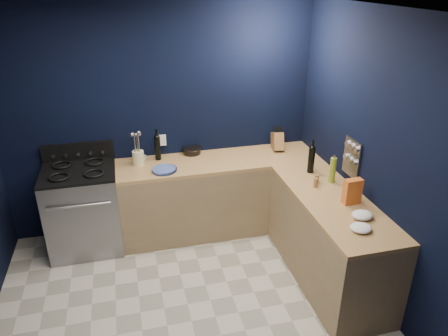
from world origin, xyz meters
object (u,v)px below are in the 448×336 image
object	(u,v)px
knife_block	(277,141)
crouton_bag	(352,191)
gas_range	(84,211)
utensil_crock	(138,158)
plate_stack	(164,170)

from	to	relation	value
knife_block	crouton_bag	size ratio (longest dim) A/B	0.88
gas_range	knife_block	world-z (taller)	knife_block
gas_range	utensil_crock	size ratio (longest dim) A/B	5.74
plate_stack	knife_block	world-z (taller)	knife_block
gas_range	utensil_crock	bearing A→B (deg)	9.29
gas_range	plate_stack	size ratio (longest dim) A/B	3.62
gas_range	knife_block	bearing A→B (deg)	3.63
knife_block	crouton_bag	xyz separation A→B (m)	(0.21, -1.38, 0.01)
utensil_crock	plate_stack	bearing A→B (deg)	-43.67
plate_stack	crouton_bag	world-z (taller)	crouton_bag
plate_stack	utensil_crock	size ratio (longest dim) A/B	1.59
utensil_crock	crouton_bag	distance (m)	2.28
knife_block	plate_stack	bearing A→B (deg)	-161.82
knife_block	crouton_bag	world-z (taller)	crouton_bag
plate_stack	crouton_bag	distance (m)	1.94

